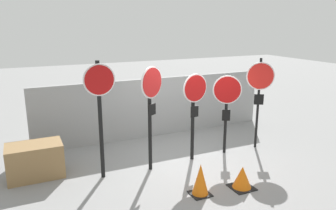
% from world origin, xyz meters
% --- Properties ---
extents(ground_plane, '(40.00, 40.00, 0.00)m').
position_xyz_m(ground_plane, '(0.00, 0.00, 0.00)').
color(ground_plane, gray).
extents(fence_back, '(7.13, 0.12, 1.74)m').
position_xyz_m(fence_back, '(0.00, 2.02, 0.87)').
color(fence_back, gray).
rests_on(fence_back, ground).
extents(stop_sign_0, '(0.67, 0.16, 2.58)m').
position_xyz_m(stop_sign_0, '(-2.17, -0.09, 1.74)').
color(stop_sign_0, black).
rests_on(stop_sign_0, ground).
extents(stop_sign_1, '(0.62, 0.38, 2.41)m').
position_xyz_m(stop_sign_1, '(-1.05, -0.16, 1.66)').
color(stop_sign_1, black).
rests_on(stop_sign_1, ground).
extents(stop_sign_2, '(0.68, 0.19, 2.16)m').
position_xyz_m(stop_sign_2, '(0.09, -0.06, 1.48)').
color(stop_sign_2, black).
rests_on(stop_sign_2, ground).
extents(stop_sign_3, '(0.65, 0.36, 2.05)m').
position_xyz_m(stop_sign_3, '(1.04, -0.04, 1.44)').
color(stop_sign_3, black).
rests_on(stop_sign_3, ground).
extents(stop_sign_4, '(0.66, 0.36, 2.43)m').
position_xyz_m(stop_sign_4, '(2.03, -0.08, 1.73)').
color(stop_sign_4, black).
rests_on(stop_sign_4, ground).
extents(traffic_cone_0, '(0.39, 0.39, 0.65)m').
position_xyz_m(traffic_cone_0, '(-0.61, -1.61, 0.32)').
color(traffic_cone_0, black).
rests_on(traffic_cone_0, ground).
extents(traffic_cone_1, '(0.47, 0.47, 0.47)m').
position_xyz_m(traffic_cone_1, '(0.31, -1.74, 0.23)').
color(traffic_cone_1, black).
rests_on(traffic_cone_1, ground).
extents(storage_crate, '(1.17, 0.73, 0.76)m').
position_xyz_m(storage_crate, '(-3.51, 0.59, 0.38)').
color(storage_crate, olive).
rests_on(storage_crate, ground).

